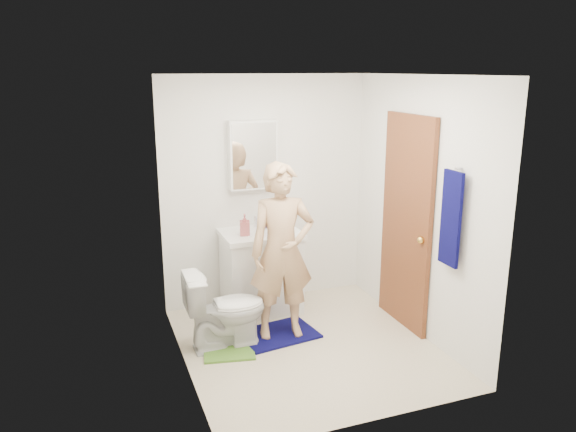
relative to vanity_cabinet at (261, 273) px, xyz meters
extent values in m
cube|color=beige|center=(0.15, -0.91, -0.41)|extent=(2.20, 2.40, 0.02)
cube|color=white|center=(0.15, -0.91, 2.01)|extent=(2.20, 2.40, 0.02)
cube|color=silver|center=(0.15, 0.30, 0.80)|extent=(2.20, 0.02, 2.40)
cube|color=silver|center=(0.15, -2.12, 0.80)|extent=(2.20, 0.02, 2.40)
cube|color=silver|center=(-0.96, -0.91, 0.80)|extent=(0.02, 2.40, 2.40)
cube|color=silver|center=(1.26, -0.91, 0.80)|extent=(0.02, 2.40, 2.40)
cube|color=white|center=(0.00, 0.00, 0.00)|extent=(0.75, 0.55, 0.80)
cube|color=white|center=(0.00, 0.00, 0.43)|extent=(0.79, 0.59, 0.05)
cylinder|color=white|center=(0.00, 0.00, 0.44)|extent=(0.40, 0.40, 0.03)
cylinder|color=silver|center=(0.00, 0.18, 0.51)|extent=(0.03, 0.03, 0.12)
cube|color=white|center=(0.00, 0.22, 1.20)|extent=(0.50, 0.12, 0.70)
cube|color=white|center=(0.00, 0.16, 1.20)|extent=(0.46, 0.01, 0.66)
cube|color=brown|center=(1.22, -0.76, 0.62)|extent=(0.05, 0.80, 2.05)
sphere|color=gold|center=(1.18, -1.08, 0.55)|extent=(0.07, 0.07, 0.07)
cube|color=#080745|center=(1.18, -1.48, 0.85)|extent=(0.03, 0.24, 0.80)
cylinder|color=silver|center=(1.22, -1.48, 1.27)|extent=(0.06, 0.02, 0.02)
imported|color=white|center=(-0.54, -0.65, -0.04)|extent=(0.72, 0.41, 0.73)
cube|color=#080745|center=(-0.03, -0.62, -0.39)|extent=(0.76, 0.59, 0.02)
cube|color=#558A2E|center=(-0.55, -0.77, -0.39)|extent=(0.51, 0.45, 0.02)
imported|color=#B05256|center=(-0.18, -0.06, 0.56)|extent=(0.12, 0.12, 0.21)
imported|color=#513A80|center=(0.12, 0.12, 0.50)|extent=(0.16, 0.16, 0.10)
imported|color=tan|center=(0.00, -0.64, 0.44)|extent=(0.64, 0.46, 1.63)
camera|label=1|loc=(-1.63, -5.20, 2.05)|focal=35.00mm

